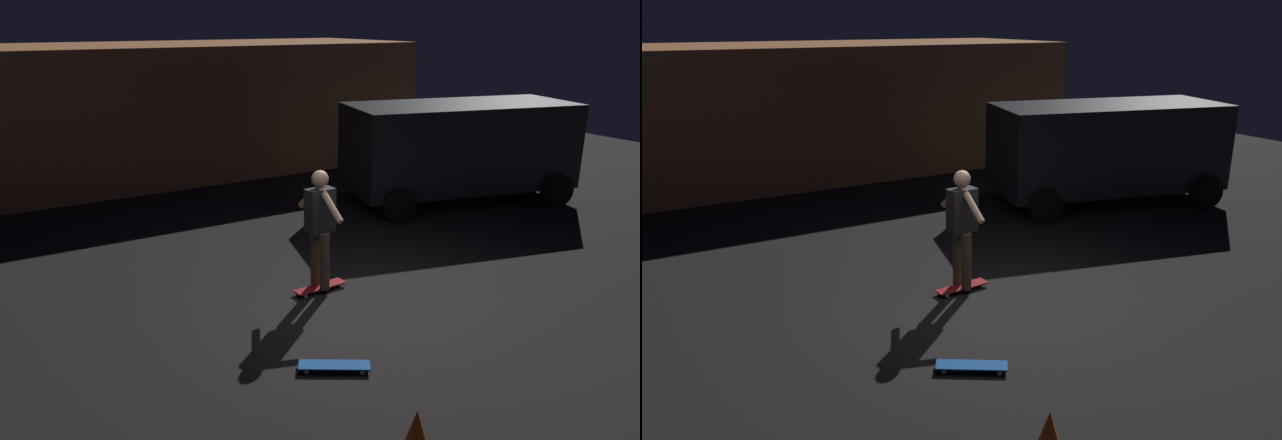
# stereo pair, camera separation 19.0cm
# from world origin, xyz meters

# --- Properties ---
(ground_plane) EXTENTS (28.00, 28.00, 0.00)m
(ground_plane) POSITION_xyz_m (0.00, 0.00, 0.00)
(ground_plane) COLOR black
(low_building) EXTENTS (12.98, 4.46, 3.08)m
(low_building) POSITION_xyz_m (0.00, 9.12, 1.54)
(low_building) COLOR #C67A47
(low_building) RESTS_ON ground_plane
(parked_van) EXTENTS (4.92, 3.11, 2.03)m
(parked_van) POSITION_xyz_m (4.66, 3.17, 1.16)
(parked_van) COLOR black
(parked_van) RESTS_ON ground_plane
(skateboard_ridden) EXTENTS (0.79, 0.27, 0.07)m
(skateboard_ridden) POSITION_xyz_m (-0.11, 0.75, 0.06)
(skateboard_ridden) COLOR #AD1E23
(skateboard_ridden) RESTS_ON ground_plane
(skateboard_spare) EXTENTS (0.77, 0.58, 0.07)m
(skateboard_spare) POSITION_xyz_m (-1.02, -1.07, 0.06)
(skateboard_spare) COLOR #1959B2
(skateboard_spare) RESTS_ON ground_plane
(skater) EXTENTS (0.40, 0.99, 1.67)m
(skater) POSITION_xyz_m (-0.11, 0.75, 1.04)
(skater) COLOR brown
(skater) RESTS_ON skateboard_ridden
(traffic_cone) EXTENTS (0.34, 0.34, 0.46)m
(traffic_cone) POSITION_xyz_m (-1.13, -2.58, 0.21)
(traffic_cone) COLOR black
(traffic_cone) RESTS_ON ground_plane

